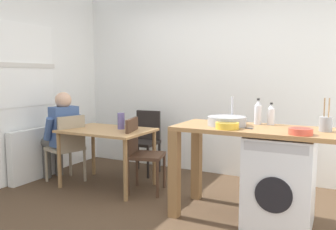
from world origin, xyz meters
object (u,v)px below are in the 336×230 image
object	(u,v)px
dining_table	(107,137)
mixing_bowl	(227,125)
vase	(121,121)
seated_person	(61,131)
chair_spare_by_wall	(145,138)
bottle_tall_green	(258,113)
bottle_squat_brown	(271,115)
chair_opposite	(141,151)
chair_person_seat	(68,145)
colander	(301,131)
washing_machine	(279,181)
utensil_crock	(326,124)

from	to	relation	value
dining_table	mixing_bowl	world-z (taller)	mixing_bowl
vase	seated_person	bearing A→B (deg)	-168.36
seated_person	mixing_bowl	bearing A→B (deg)	-80.93
seated_person	chair_spare_by_wall	bearing A→B (deg)	-26.99
bottle_tall_green	dining_table	bearing A→B (deg)	-178.38
bottle_squat_brown	bottle_tall_green	bearing A→B (deg)	-171.95
dining_table	chair_opposite	distance (m)	0.50
chair_person_seat	colander	distance (m)	2.93
mixing_bowl	colander	distance (m)	0.64
chair_person_seat	colander	world-z (taller)	colander
washing_machine	colander	distance (m)	0.59
vase	colander	bearing A→B (deg)	-12.85
dining_table	chair_opposite	world-z (taller)	chair_opposite
vase	chair_spare_by_wall	bearing A→B (deg)	94.53
chair_spare_by_wall	bottle_tall_green	size ratio (longest dim) A/B	3.39
chair_opposite	vase	world-z (taller)	vase
chair_opposite	chair_person_seat	bearing A→B (deg)	-96.44
washing_machine	colander	xyz separation A→B (m)	(0.19, -0.22, 0.52)
chair_person_seat	utensil_crock	distance (m)	3.10
mixing_bowl	vase	distance (m)	1.61
bottle_tall_green	mixing_bowl	bearing A→B (deg)	-113.48
bottle_tall_green	seated_person	bearing A→B (deg)	-177.14
bottle_squat_brown	mixing_bowl	distance (m)	0.55
chair_person_seat	seated_person	bearing A→B (deg)	90.00
washing_machine	bottle_tall_green	distance (m)	0.71
bottle_squat_brown	utensil_crock	size ratio (longest dim) A/B	0.75
bottle_tall_green	vase	size ratio (longest dim) A/B	1.29
chair_person_seat	bottle_tall_green	world-z (taller)	bottle_tall_green
chair_opposite	washing_machine	bearing A→B (deg)	67.95
utensil_crock	vase	xyz separation A→B (m)	(-2.36, 0.23, -0.15)
chair_spare_by_wall	mixing_bowl	bearing A→B (deg)	141.39
chair_person_seat	mixing_bowl	size ratio (longest dim) A/B	4.10
dining_table	chair_opposite	size ratio (longest dim) A/B	1.22
vase	chair_person_seat	bearing A→B (deg)	-162.46
mixing_bowl	chair_opposite	bearing A→B (deg)	161.32
chair_opposite	vase	size ratio (longest dim) A/B	4.36
dining_table	mixing_bowl	bearing A→B (deg)	-12.62
mixing_bowl	utensil_crock	xyz separation A→B (m)	(0.82, 0.25, 0.04)
chair_opposite	utensil_crock	distance (m)	2.09
chair_person_seat	bottle_tall_green	xyz separation A→B (m)	(2.42, 0.17, 0.53)
dining_table	seated_person	size ratio (longest dim) A/B	0.92
bottle_tall_green	vase	distance (m)	1.73
chair_opposite	utensil_crock	size ratio (longest dim) A/B	3.00
chair_person_seat	chair_spare_by_wall	world-z (taller)	same
seated_person	bottle_tall_green	xyz separation A→B (m)	(2.58, 0.13, 0.37)
chair_spare_by_wall	vase	xyz separation A→B (m)	(0.05, -0.67, 0.34)
chair_spare_by_wall	chair_opposite	bearing A→B (deg)	114.50
bottle_tall_green	colander	bearing A→B (deg)	-44.52
chair_spare_by_wall	colander	world-z (taller)	colander
seated_person	vase	distance (m)	0.89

